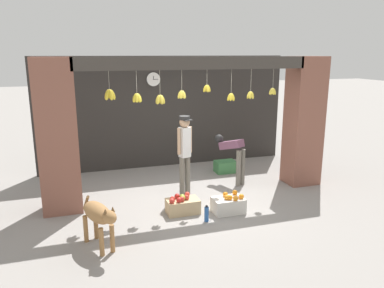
{
  "coord_description": "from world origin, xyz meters",
  "views": [
    {
      "loc": [
        -2.26,
        -6.73,
        2.89
      ],
      "look_at": [
        0.0,
        0.38,
        1.08
      ],
      "focal_mm": 35.0,
      "sensor_mm": 36.0,
      "label": 1
    }
  ],
  "objects_px": {
    "shopkeeper": "(185,149)",
    "water_bottle": "(207,214)",
    "produce_box_green": "(225,167)",
    "wall_clock": "(153,79)",
    "dog": "(99,215)",
    "worker_stooping": "(233,153)",
    "fruit_crate_apples": "(182,205)",
    "fruit_crate_oranges": "(228,204)"
  },
  "relations": [
    {
      "from": "produce_box_green",
      "to": "water_bottle",
      "type": "relative_size",
      "value": 1.71
    },
    {
      "from": "fruit_crate_oranges",
      "to": "fruit_crate_apples",
      "type": "xyz_separation_m",
      "value": [
        -0.83,
        0.23,
        0.0
      ]
    },
    {
      "from": "fruit_crate_apples",
      "to": "water_bottle",
      "type": "distance_m",
      "value": 0.56
    },
    {
      "from": "fruit_crate_apples",
      "to": "water_bottle",
      "type": "height_order",
      "value": "fruit_crate_apples"
    },
    {
      "from": "dog",
      "to": "produce_box_green",
      "type": "bearing_deg",
      "value": 109.77
    },
    {
      "from": "fruit_crate_apples",
      "to": "water_bottle",
      "type": "relative_size",
      "value": 2.01
    },
    {
      "from": "worker_stooping",
      "to": "fruit_crate_oranges",
      "type": "distance_m",
      "value": 1.75
    },
    {
      "from": "dog",
      "to": "fruit_crate_apples",
      "type": "xyz_separation_m",
      "value": [
        1.55,
        0.86,
        -0.38
      ]
    },
    {
      "from": "dog",
      "to": "produce_box_green",
      "type": "distance_m",
      "value": 4.37
    },
    {
      "from": "shopkeeper",
      "to": "water_bottle",
      "type": "height_order",
      "value": "shopkeeper"
    },
    {
      "from": "produce_box_green",
      "to": "worker_stooping",
      "type": "bearing_deg",
      "value": -100.61
    },
    {
      "from": "fruit_crate_apples",
      "to": "water_bottle",
      "type": "bearing_deg",
      "value": -57.55
    },
    {
      "from": "produce_box_green",
      "to": "water_bottle",
      "type": "height_order",
      "value": "water_bottle"
    },
    {
      "from": "worker_stooping",
      "to": "water_bottle",
      "type": "xyz_separation_m",
      "value": [
        -1.26,
        -1.74,
        -0.57
      ]
    },
    {
      "from": "fruit_crate_oranges",
      "to": "produce_box_green",
      "type": "relative_size",
      "value": 1.13
    },
    {
      "from": "shopkeeper",
      "to": "worker_stooping",
      "type": "height_order",
      "value": "shopkeeper"
    },
    {
      "from": "dog",
      "to": "shopkeeper",
      "type": "bearing_deg",
      "value": 111.24
    },
    {
      "from": "shopkeeper",
      "to": "water_bottle",
      "type": "distance_m",
      "value": 1.6
    },
    {
      "from": "shopkeeper",
      "to": "fruit_crate_apples",
      "type": "distance_m",
      "value": 1.25
    },
    {
      "from": "wall_clock",
      "to": "fruit_crate_apples",
      "type": "bearing_deg",
      "value": -92.76
    },
    {
      "from": "produce_box_green",
      "to": "water_bottle",
      "type": "distance_m",
      "value": 2.88
    },
    {
      "from": "wall_clock",
      "to": "shopkeeper",
      "type": "bearing_deg",
      "value": -85.62
    },
    {
      "from": "produce_box_green",
      "to": "dog",
      "type": "bearing_deg",
      "value": -138.32
    },
    {
      "from": "water_bottle",
      "to": "fruit_crate_apples",
      "type": "bearing_deg",
      "value": 122.45
    },
    {
      "from": "worker_stooping",
      "to": "water_bottle",
      "type": "distance_m",
      "value": 2.22
    },
    {
      "from": "water_bottle",
      "to": "wall_clock",
      "type": "xyz_separation_m",
      "value": [
        -0.16,
        3.52,
        2.12
      ]
    },
    {
      "from": "shopkeeper",
      "to": "fruit_crate_oranges",
      "type": "xyz_separation_m",
      "value": [
        0.52,
        -1.11,
        -0.83
      ]
    },
    {
      "from": "fruit_crate_oranges",
      "to": "fruit_crate_apples",
      "type": "bearing_deg",
      "value": 164.65
    },
    {
      "from": "worker_stooping",
      "to": "produce_box_green",
      "type": "height_order",
      "value": "worker_stooping"
    },
    {
      "from": "fruit_crate_oranges",
      "to": "water_bottle",
      "type": "bearing_deg",
      "value": -154.53
    },
    {
      "from": "produce_box_green",
      "to": "water_bottle",
      "type": "bearing_deg",
      "value": -119.14
    },
    {
      "from": "produce_box_green",
      "to": "wall_clock",
      "type": "relative_size",
      "value": 1.41
    },
    {
      "from": "produce_box_green",
      "to": "wall_clock",
      "type": "distance_m",
      "value": 2.81
    },
    {
      "from": "water_bottle",
      "to": "shopkeeper",
      "type": "bearing_deg",
      "value": 89.64
    },
    {
      "from": "shopkeeper",
      "to": "worker_stooping",
      "type": "relative_size",
      "value": 1.57
    },
    {
      "from": "water_bottle",
      "to": "dog",
      "type": "bearing_deg",
      "value": -168.36
    },
    {
      "from": "wall_clock",
      "to": "worker_stooping",
      "type": "bearing_deg",
      "value": -51.46
    },
    {
      "from": "worker_stooping",
      "to": "produce_box_green",
      "type": "distance_m",
      "value": 0.97
    },
    {
      "from": "fruit_crate_oranges",
      "to": "water_bottle",
      "type": "height_order",
      "value": "fruit_crate_oranges"
    },
    {
      "from": "dog",
      "to": "worker_stooping",
      "type": "distance_m",
      "value": 3.77
    },
    {
      "from": "produce_box_green",
      "to": "wall_clock",
      "type": "bearing_deg",
      "value": 147.26
    },
    {
      "from": "fruit_crate_oranges",
      "to": "produce_box_green",
      "type": "distance_m",
      "value": 2.43
    }
  ]
}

